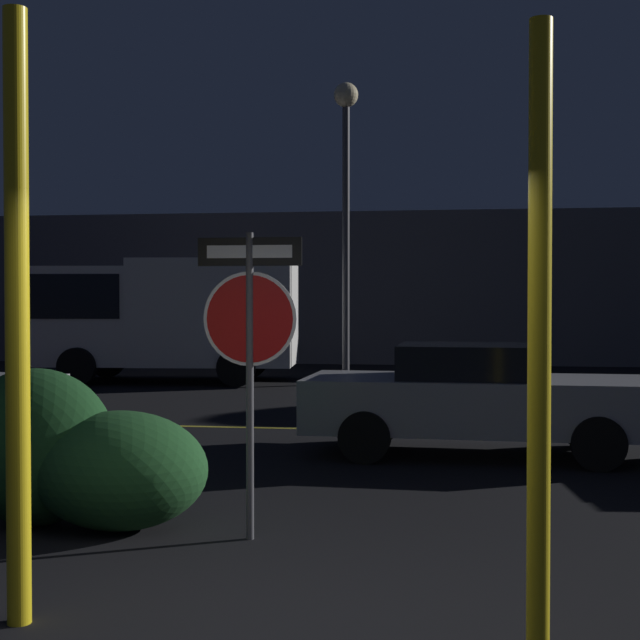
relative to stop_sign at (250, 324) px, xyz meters
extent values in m
cube|color=gold|center=(0.55, 5.96, -1.68)|extent=(36.37, 0.12, 0.01)
cylinder|color=#4C4C51|center=(0.00, 0.00, -0.49)|extent=(0.06, 0.06, 2.39)
cylinder|color=white|center=(0.00, 0.00, 0.04)|extent=(0.74, 0.02, 0.74)
cylinder|color=#B71414|center=(0.00, 0.00, 0.04)|extent=(0.68, 0.02, 0.68)
cube|color=black|center=(0.00, 0.00, 0.56)|extent=(0.82, 0.03, 0.22)
cube|color=white|center=(0.00, 0.00, 0.56)|extent=(0.67, 0.04, 0.10)
cylinder|color=yellow|center=(-0.93, -1.95, 0.08)|extent=(0.14, 0.14, 3.53)
cylinder|color=yellow|center=(1.95, -2.29, -0.06)|extent=(0.12, 0.12, 3.24)
ellipsoid|color=#19421E|center=(-1.86, 0.19, -1.03)|extent=(1.34, 1.03, 1.30)
ellipsoid|color=#1E4C23|center=(-1.12, 0.15, -1.20)|extent=(1.45, 1.18, 0.96)
cylinder|color=black|center=(-4.46, 4.79, -1.38)|extent=(0.62, 0.26, 0.60)
cube|color=#9E9EA3|center=(1.92, 4.10, -1.06)|extent=(4.22, 1.84, 0.63)
cube|color=black|center=(1.80, 4.11, -0.55)|extent=(1.72, 1.51, 0.40)
cylinder|color=black|center=(3.24, 4.85, -1.38)|extent=(0.61, 0.22, 0.60)
cylinder|color=black|center=(3.18, 3.25, -1.38)|extent=(0.61, 0.22, 0.60)
cylinder|color=black|center=(0.67, 4.96, -1.38)|extent=(0.61, 0.22, 0.60)
cylinder|color=black|center=(0.60, 3.35, -1.38)|extent=(0.61, 0.22, 0.60)
cube|color=silver|center=(-6.55, 12.77, -0.17)|extent=(2.40, 2.43, 2.22)
cube|color=black|center=(-6.55, 12.77, 0.27)|extent=(2.18, 2.45, 0.98)
cube|color=silver|center=(-3.65, 13.03, -0.09)|extent=(3.80, 2.69, 2.39)
cylinder|color=black|center=(-6.39, 11.64, -1.26)|extent=(0.86, 0.35, 0.84)
cylinder|color=black|center=(-6.59, 13.92, -1.26)|extent=(0.86, 0.35, 0.84)
cylinder|color=black|center=(-2.92, 11.94, -1.26)|extent=(0.86, 0.35, 0.84)
cylinder|color=black|center=(-3.11, 14.22, -1.26)|extent=(0.86, 0.35, 0.84)
cylinder|color=#4C4C51|center=(-0.65, 12.88, 1.39)|extent=(0.16, 0.16, 6.13)
sphere|color=#F9E5B2|center=(-0.65, 12.88, 4.72)|extent=(0.55, 0.55, 0.55)
cube|color=#4C4C56|center=(0.88, 20.96, 0.55)|extent=(32.50, 3.90, 4.46)
camera|label=1|loc=(1.48, -6.76, 0.18)|focal=50.00mm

